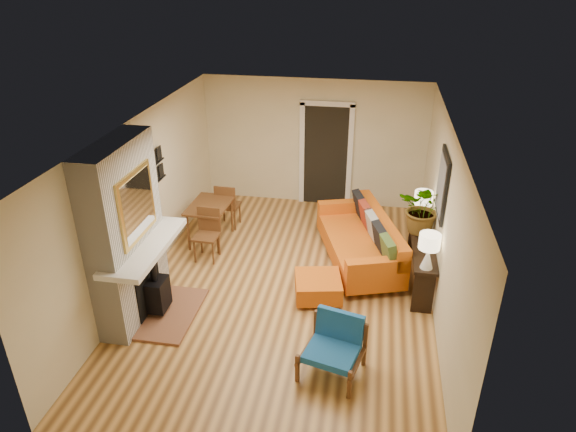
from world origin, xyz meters
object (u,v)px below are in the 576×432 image
(blue_chair, at_px, (335,343))
(lamp_near, at_px, (429,247))
(dining_table, at_px, (214,212))
(sofa, at_px, (364,240))
(lamp_far, at_px, (423,203))
(houseplant, at_px, (424,208))
(console_table, at_px, (422,249))
(ottoman, at_px, (318,286))

(blue_chair, relative_size, lamp_near, 1.58)
(lamp_near, bearing_deg, dining_table, 157.92)
(sofa, xyz_separation_m, lamp_near, (0.91, -1.23, 0.67))
(lamp_far, xyz_separation_m, houseplant, (-0.01, -0.39, 0.08))
(houseplant, bearing_deg, blue_chair, -114.43)
(sofa, xyz_separation_m, lamp_far, (0.91, 0.23, 0.67))
(dining_table, xyz_separation_m, console_table, (3.61, -0.69, -0.01))
(sofa, bearing_deg, dining_table, 175.15)
(ottoman, height_order, lamp_near, lamp_near)
(blue_chair, distance_m, console_table, 2.50)
(dining_table, xyz_separation_m, lamp_near, (3.61, -1.46, 0.48))
(dining_table, distance_m, lamp_near, 3.92)
(dining_table, bearing_deg, lamp_far, 0.04)
(dining_table, height_order, lamp_far, lamp_far)
(ottoman, bearing_deg, sofa, 62.68)
(lamp_near, bearing_deg, sofa, 126.48)
(blue_chair, distance_m, lamp_far, 3.19)
(lamp_near, height_order, houseplant, houseplant)
(ottoman, distance_m, lamp_far, 2.27)
(blue_chair, bearing_deg, ottoman, 104.72)
(ottoman, height_order, houseplant, houseplant)
(dining_table, relative_size, houseplant, 1.98)
(ottoman, relative_size, lamp_near, 1.49)
(console_table, bearing_deg, lamp_near, -90.00)
(blue_chair, bearing_deg, houseplant, 65.57)
(console_table, height_order, lamp_near, lamp_near)
(blue_chair, relative_size, lamp_far, 1.58)
(blue_chair, xyz_separation_m, dining_table, (-2.46, 2.90, 0.19))
(houseplant, bearing_deg, lamp_far, 88.53)
(dining_table, relative_size, lamp_near, 3.09)
(ottoman, xyz_separation_m, console_table, (1.53, 0.75, 0.38))
(sofa, distance_m, ottoman, 1.37)
(sofa, relative_size, dining_table, 1.48)
(sofa, bearing_deg, ottoman, -117.32)
(sofa, xyz_separation_m, blue_chair, (-0.24, -2.67, 0.01))
(blue_chair, relative_size, console_table, 0.46)
(dining_table, distance_m, console_table, 3.67)
(console_table, distance_m, lamp_far, 0.84)
(sofa, distance_m, console_table, 1.04)
(sofa, relative_size, lamp_near, 4.56)
(ottoman, distance_m, dining_table, 2.55)
(ottoman, bearing_deg, lamp_near, -1.10)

